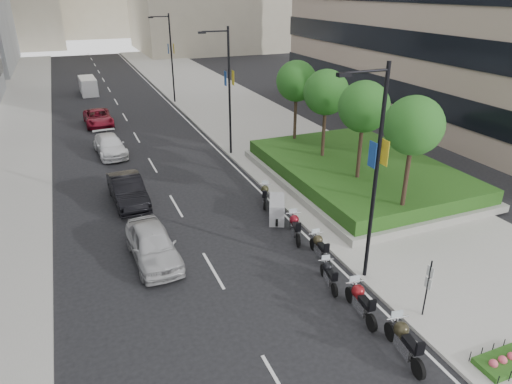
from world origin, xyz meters
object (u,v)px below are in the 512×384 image
motorcycle_1 (361,301)px  car_d (98,118)px  lamp_post_1 (227,86)px  lamp_post_0 (374,167)px  motorcycle_5 (277,209)px  car_c (110,145)px  lamp_post_2 (170,54)px  parking_sign (428,285)px  motorcycle_3 (320,247)px  motorcycle_0 (404,341)px  car_b (128,190)px  motorcycle_4 (295,227)px  motorcycle_2 (329,274)px  delivery_van (88,87)px  car_a (153,245)px  motorcycle_6 (265,195)px

motorcycle_1 → car_d: size_ratio=0.47×
motorcycle_1 → lamp_post_1: bearing=2.2°
lamp_post_0 → lamp_post_1: (0.00, 17.00, 0.00)m
lamp_post_1 → motorcycle_5: size_ratio=4.37×
lamp_post_0 → car_c: bearing=111.5°
lamp_post_2 → parking_sign: lamp_post_2 is taller
lamp_post_2 → parking_sign: 38.18m
lamp_post_1 → motorcycle_3: size_ratio=4.29×
motorcycle_0 → car_b: (-6.72, 15.70, 0.15)m
lamp_post_2 → motorcycle_4: bearing=-91.9°
motorcycle_2 → motorcycle_1: bearing=-165.2°
delivery_van → motorcycle_3: bearing=-82.0°
motorcycle_2 → car_b: (-6.50, 11.26, 0.27)m
motorcycle_0 → car_a: (-6.55, 9.13, 0.16)m
lamp_post_0 → motorcycle_6: 9.54m
motorcycle_1 → motorcycle_3: motorcycle_1 is taller
car_a → delivery_van: bearing=87.7°
motorcycle_0 → car_c: size_ratio=0.51×
lamp_post_2 → car_c: 17.18m
parking_sign → car_d: (-8.82, 32.07, -0.77)m
motorcycle_2 → motorcycle_5: bearing=7.0°
lamp_post_0 → delivery_van: lamp_post_0 is taller
car_d → lamp_post_2: bearing=34.4°
car_d → motorcycle_4: bearing=-75.6°
motorcycle_2 → delivery_van: bearing=20.2°
lamp_post_0 → car_d: 30.51m
motorcycle_0 → motorcycle_5: 10.64m
parking_sign → car_d: bearing=105.4°
lamp_post_0 → motorcycle_3: size_ratio=4.29×
car_d → car_b: bearing=-91.2°
lamp_post_2 → motorcycle_4: 31.11m
parking_sign → motorcycle_1: bearing=153.3°
lamp_post_1 → car_c: lamp_post_1 is taller
car_a → car_b: 6.57m
lamp_post_1 → motorcycle_5: lamp_post_1 is taller
motorcycle_4 → motorcycle_1: bearing=-167.9°
parking_sign → car_a: parking_sign is taller
motorcycle_3 → motorcycle_4: bearing=11.1°
car_c → motorcycle_3: bearing=-72.9°
motorcycle_2 → car_a: 7.88m
parking_sign → car_d: 33.27m
motorcycle_1 → car_a: bearing=50.1°
motorcycle_2 → motorcycle_5: 6.22m
car_c → motorcycle_6: bearing=-63.7°
car_d → car_a: bearing=-90.9°
motorcycle_2 → car_a: size_ratio=0.41×
parking_sign → car_a: (-8.52, 7.82, -0.65)m
motorcycle_4 → car_b: (-7.01, 7.16, 0.20)m
lamp_post_0 → parking_sign: bearing=-77.7°
motorcycle_5 → car_c: (-7.02, 14.16, 0.11)m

